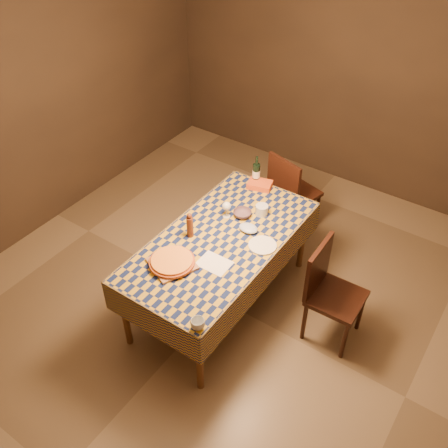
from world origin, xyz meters
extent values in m
plane|color=brown|center=(0.00, 0.00, 0.00)|extent=(5.00, 5.00, 0.00)
cube|color=#34271D|center=(0.00, 2.50, 1.35)|extent=(4.50, 0.10, 2.70)
cube|color=#34271D|center=(-2.25, 0.00, 1.35)|extent=(0.10, 5.00, 2.70)
cylinder|color=brown|center=(-0.38, -0.83, 0.38)|extent=(0.06, 0.06, 0.75)
cylinder|color=brown|center=(0.38, -0.83, 0.38)|extent=(0.06, 0.06, 0.75)
cylinder|color=brown|center=(-0.38, 0.83, 0.38)|extent=(0.06, 0.06, 0.75)
cylinder|color=brown|center=(0.38, 0.83, 0.38)|extent=(0.06, 0.06, 0.75)
cube|color=brown|center=(0.00, 0.00, 0.74)|extent=(0.90, 1.80, 0.03)
cube|color=brown|center=(0.00, 0.00, 0.76)|extent=(0.92, 1.82, 0.02)
cube|color=brown|center=(0.00, -0.92, 0.62)|extent=(0.94, 0.01, 0.30)
cube|color=brown|center=(0.00, 0.92, 0.62)|extent=(0.94, 0.01, 0.30)
cube|color=brown|center=(-0.47, 0.00, 0.62)|extent=(0.01, 1.84, 0.30)
cube|color=brown|center=(0.47, 0.00, 0.62)|extent=(0.01, 1.84, 0.30)
cube|color=#9B6A49|center=(-0.14, -0.47, 0.78)|extent=(0.42, 0.42, 0.02)
cylinder|color=#A1431A|center=(-0.14, -0.47, 0.80)|extent=(0.40, 0.40, 0.02)
cylinder|color=orange|center=(-0.14, -0.47, 0.82)|extent=(0.36, 0.36, 0.02)
cylinder|color=#532513|center=(-0.23, -0.11, 0.87)|extent=(0.06, 0.06, 0.19)
sphere|color=#532513|center=(-0.23, -0.11, 0.98)|extent=(0.04, 0.04, 0.04)
imported|color=#59414B|center=(-0.02, 0.36, 0.80)|extent=(0.20, 0.20, 0.05)
cylinder|color=silver|center=(-0.13, 0.28, 0.77)|extent=(0.08, 0.08, 0.00)
cylinder|color=silver|center=(-0.13, 0.28, 0.81)|extent=(0.01, 0.01, 0.07)
sphere|color=silver|center=(-0.13, 0.28, 0.89)|extent=(0.08, 0.08, 0.08)
ellipsoid|color=#3E0716|center=(-0.13, 0.28, 0.88)|extent=(0.05, 0.05, 0.03)
cylinder|color=black|center=(-0.19, 0.86, 0.87)|extent=(0.08, 0.08, 0.21)
cylinder|color=black|center=(-0.19, 0.86, 1.02)|extent=(0.03, 0.03, 0.08)
cylinder|color=beige|center=(-0.19, 0.86, 0.87)|extent=(0.08, 0.08, 0.07)
cylinder|color=silver|center=(0.11, 0.48, 0.82)|extent=(0.14, 0.14, 0.09)
cube|color=#CF4C1B|center=(-0.12, 0.82, 0.80)|extent=(0.26, 0.21, 0.06)
cylinder|color=white|center=(0.33, 0.13, 0.78)|extent=(0.30, 0.30, 0.01)
imported|color=silver|center=(0.40, -0.85, 0.81)|extent=(0.13, 0.13, 0.08)
cube|color=white|center=(0.12, -0.27, 0.77)|extent=(0.26, 0.20, 0.00)
ellipsoid|color=#AEBDDF|center=(0.13, 0.23, 0.79)|extent=(0.19, 0.16, 0.05)
cube|color=black|center=(0.02, 1.33, 0.45)|extent=(0.52, 0.52, 0.04)
cube|color=black|center=(-0.03, 1.14, 0.70)|extent=(0.41, 0.15, 0.46)
cylinder|color=black|center=(0.24, 1.46, 0.21)|extent=(0.04, 0.04, 0.43)
cylinder|color=black|center=(-0.11, 1.56, 0.21)|extent=(0.04, 0.04, 0.43)
cylinder|color=black|center=(0.15, 1.11, 0.21)|extent=(0.04, 0.04, 0.43)
cylinder|color=black|center=(-0.20, 1.21, 0.21)|extent=(0.04, 0.04, 0.43)
cube|color=black|center=(1.00, 0.24, 0.45)|extent=(0.43, 0.43, 0.04)
cube|color=black|center=(0.80, 0.23, 0.70)|extent=(0.04, 0.42, 0.46)
cylinder|color=black|center=(1.18, 0.06, 0.21)|extent=(0.04, 0.04, 0.43)
cylinder|color=black|center=(1.17, 0.42, 0.21)|extent=(0.04, 0.04, 0.43)
cylinder|color=black|center=(0.82, 0.05, 0.21)|extent=(0.04, 0.04, 0.43)
cylinder|color=black|center=(0.81, 0.41, 0.21)|extent=(0.04, 0.04, 0.43)
camera|label=1|loc=(1.79, -2.55, 3.54)|focal=40.00mm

